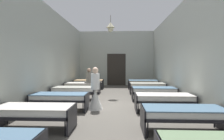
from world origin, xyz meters
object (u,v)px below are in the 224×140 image
object	(u,v)px
bed_left_row_3	(74,90)
bed_right_row_4	(147,85)
patient_seated_primary	(89,77)
bed_right_row_1	(184,113)
bed_left_row_4	(83,85)
nurse_near_aisle	(95,94)
bed_right_row_3	(154,90)
bed_right_row_5	(143,82)
bed_left_row_1	(34,111)
bed_left_row_2	(60,97)
bed_left_row_5	(89,82)
bed_right_row_2	(164,98)

from	to	relation	value
bed_left_row_3	bed_right_row_4	world-z (taller)	same
bed_left_row_3	patient_seated_primary	bearing A→B (deg)	79.59
bed_right_row_1	bed_left_row_3	xyz separation A→B (m)	(-3.52, 3.80, 0.00)
bed_left_row_4	nurse_near_aisle	bearing A→B (deg)	-71.83
bed_right_row_3	bed_left_row_3	bearing A→B (deg)	180.00
bed_right_row_4	bed_left_row_4	bearing A→B (deg)	180.00
bed_right_row_5	bed_left_row_1	bearing A→B (deg)	-114.84
bed_left_row_2	bed_left_row_3	distance (m)	1.90
bed_left_row_1	bed_left_row_2	bearing A→B (deg)	90.00
bed_left_row_1	bed_left_row_5	distance (m)	7.60
bed_right_row_2	bed_left_row_3	distance (m)	4.00
bed_left_row_2	bed_left_row_5	distance (m)	5.70
bed_left_row_3	bed_left_row_4	xyz separation A→B (m)	(0.00, 1.90, 0.00)
bed_right_row_2	bed_right_row_5	bearing A→B (deg)	90.00
bed_left_row_2	bed_right_row_4	size ratio (longest dim) A/B	1.00
bed_left_row_3	bed_right_row_3	xyz separation A→B (m)	(3.52, 0.00, 0.00)
bed_right_row_1	bed_left_row_4	distance (m)	6.70
bed_right_row_2	nurse_near_aisle	world-z (taller)	nurse_near_aisle
bed_right_row_5	bed_right_row_1	bearing A→B (deg)	-90.00
nurse_near_aisle	patient_seated_primary	distance (m)	3.76
bed_left_row_3	bed_right_row_5	size ratio (longest dim) A/B	1.00
bed_right_row_1	bed_right_row_3	xyz separation A→B (m)	(0.00, 3.80, 0.00)
bed_right_row_4	patient_seated_primary	world-z (taller)	patient_seated_primary
bed_left_row_2	bed_left_row_3	xyz separation A→B (m)	(0.00, 1.90, 0.00)
bed_left_row_1	bed_right_row_3	bearing A→B (deg)	47.20
bed_right_row_5	bed_right_row_2	bearing A→B (deg)	-90.00
bed_right_row_1	bed_right_row_3	size ratio (longest dim) A/B	1.00
bed_left_row_5	patient_seated_primary	world-z (taller)	patient_seated_primary
bed_left_row_3	bed_right_row_4	xyz separation A→B (m)	(3.52, 1.90, 0.00)
bed_left_row_3	bed_right_row_3	distance (m)	3.52
bed_left_row_3	bed_left_row_1	bearing A→B (deg)	-90.00
bed_left_row_4	bed_right_row_4	world-z (taller)	same
bed_right_row_3	bed_left_row_2	bearing A→B (deg)	-151.63
bed_left_row_4	bed_right_row_4	bearing A→B (deg)	0.00
bed_right_row_5	patient_seated_primary	xyz separation A→B (m)	(-3.17, -1.89, 0.43)
patient_seated_primary	nurse_near_aisle	bearing A→B (deg)	-76.96
bed_right_row_2	patient_seated_primary	bearing A→B (deg)	129.78
bed_right_row_5	bed_left_row_4	bearing A→B (deg)	-151.63
bed_left_row_4	bed_right_row_4	xyz separation A→B (m)	(3.52, 0.00, 0.00)
bed_left_row_1	bed_right_row_1	distance (m)	3.52
bed_right_row_4	patient_seated_primary	bearing A→B (deg)	179.90
bed_left_row_1	bed_right_row_4	xyz separation A→B (m)	(3.52, 5.70, 0.00)
bed_left_row_3	bed_right_row_3	world-z (taller)	same
bed_left_row_1	bed_right_row_5	xyz separation A→B (m)	(3.52, 7.60, 0.00)
bed_right_row_3	patient_seated_primary	distance (m)	3.72
bed_right_row_3	nurse_near_aisle	xyz separation A→B (m)	(-2.32, -1.74, 0.09)
bed_left_row_2	patient_seated_primary	distance (m)	3.85
bed_right_row_3	bed_left_row_5	size ratio (longest dim) A/B	1.00
bed_right_row_1	patient_seated_primary	xyz separation A→B (m)	(-3.17, 5.71, 0.43)
bed_left_row_3	bed_left_row_5	bearing A→B (deg)	90.00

